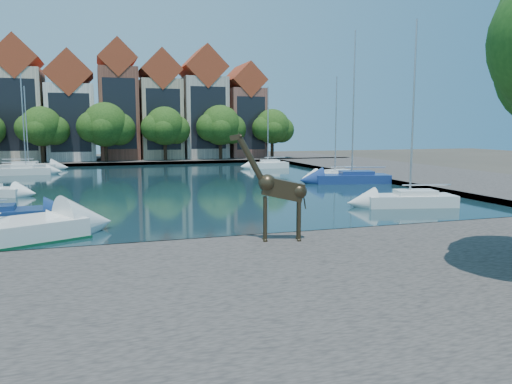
# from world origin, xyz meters

# --- Properties ---
(ground) EXTENTS (160.00, 160.00, 0.00)m
(ground) POSITION_xyz_m (0.00, 0.00, 0.00)
(ground) COLOR #38332B
(ground) RESTS_ON ground
(water_basin) EXTENTS (38.00, 50.00, 0.08)m
(water_basin) POSITION_xyz_m (0.00, 24.00, 0.04)
(water_basin) COLOR black
(water_basin) RESTS_ON ground
(near_quay) EXTENTS (50.00, 14.00, 0.50)m
(near_quay) POSITION_xyz_m (0.00, -7.00, 0.25)
(near_quay) COLOR #504945
(near_quay) RESTS_ON ground
(far_quay) EXTENTS (60.00, 16.00, 0.50)m
(far_quay) POSITION_xyz_m (0.00, 56.00, 0.25)
(far_quay) COLOR #504945
(far_quay) RESTS_ON ground
(right_quay) EXTENTS (14.00, 52.00, 0.50)m
(right_quay) POSITION_xyz_m (25.00, 24.00, 0.25)
(right_quay) COLOR #504945
(right_quay) RESTS_ON ground
(townhouse_west_mid) EXTENTS (5.94, 9.18, 16.79)m
(townhouse_west_mid) POSITION_xyz_m (-17.00, 55.99, 8.23)
(townhouse_west_mid) COLOR beige
(townhouse_west_mid) RESTS_ON far_quay
(townhouse_west_inner) EXTENTS (6.43, 9.18, 15.15)m
(townhouse_west_inner) POSITION_xyz_m (-10.50, 55.99, 7.35)
(townhouse_west_inner) COLOR silver
(townhouse_west_inner) RESTS_ON far_quay
(townhouse_center) EXTENTS (5.44, 9.18, 16.93)m
(townhouse_center) POSITION_xyz_m (-4.00, 55.99, 8.36)
(townhouse_center) COLOR brown
(townhouse_center) RESTS_ON far_quay
(townhouse_east_inner) EXTENTS (5.94, 9.18, 15.79)m
(townhouse_east_inner) POSITION_xyz_m (2.00, 55.99, 7.73)
(townhouse_east_inner) COLOR tan
(townhouse_east_inner) RESTS_ON far_quay
(townhouse_east_mid) EXTENTS (6.43, 9.18, 16.65)m
(townhouse_east_mid) POSITION_xyz_m (8.50, 55.99, 8.10)
(townhouse_east_mid) COLOR #BCB0A0
(townhouse_east_mid) RESTS_ON far_quay
(townhouse_east_end) EXTENTS (5.44, 9.18, 14.43)m
(townhouse_east_end) POSITION_xyz_m (15.00, 55.99, 7.11)
(townhouse_east_end) COLOR brown
(townhouse_east_end) RESTS_ON far_quay
(far_tree_west) EXTENTS (6.76, 5.20, 7.36)m
(far_tree_west) POSITION_xyz_m (-13.91, 50.49, 5.08)
(far_tree_west) COLOR #332114
(far_tree_west) RESTS_ON far_quay
(far_tree_mid_west) EXTENTS (7.80, 6.00, 8.00)m
(far_tree_mid_west) POSITION_xyz_m (-5.89, 50.49, 5.29)
(far_tree_mid_west) COLOR #332114
(far_tree_mid_west) RESTS_ON far_quay
(far_tree_mid_east) EXTENTS (7.02, 5.40, 7.52)m
(far_tree_mid_east) POSITION_xyz_m (2.10, 50.49, 5.13)
(far_tree_mid_east) COLOR #332114
(far_tree_mid_east) RESTS_ON far_quay
(far_tree_east) EXTENTS (7.54, 5.80, 7.84)m
(far_tree_east) POSITION_xyz_m (10.11, 50.49, 5.24)
(far_tree_east) COLOR #332114
(far_tree_east) RESTS_ON far_quay
(far_tree_far_east) EXTENTS (6.76, 5.20, 7.36)m
(far_tree_far_east) POSITION_xyz_m (18.09, 50.49, 5.08)
(far_tree_far_east) COLOR #332114
(far_tree_far_east) RESTS_ON far_quay
(giraffe_statue) EXTENTS (3.06, 1.07, 4.42)m
(giraffe_statue) POSITION_xyz_m (-0.18, -1.44, 2.67)
(giraffe_statue) COLOR #332819
(giraffe_statue) RESTS_ON near_quay
(sailboat_left_d) EXTENTS (5.03, 1.78, 10.65)m
(sailboat_left_d) POSITION_xyz_m (-14.54, 37.88, 0.69)
(sailboat_left_d) COLOR silver
(sailboat_left_d) RESTS_ON water_basin
(sailboat_left_e) EXTENTS (6.38, 2.73, 9.83)m
(sailboat_left_e) POSITION_xyz_m (-15.00, 44.00, 0.63)
(sailboat_left_e) COLOR silver
(sailboat_left_e) RESTS_ON water_basin
(sailboat_right_a) EXTENTS (6.06, 3.24, 11.74)m
(sailboat_right_a) POSITION_xyz_m (12.00, 6.87, 0.68)
(sailboat_right_a) COLOR silver
(sailboat_right_a) RESTS_ON water_basin
(sailboat_right_b) EXTENTS (7.09, 3.79, 13.61)m
(sailboat_right_b) POSITION_xyz_m (15.00, 20.15, 0.71)
(sailboat_right_b) COLOR navy
(sailboat_right_b) RESTS_ON water_basin
(sailboat_right_c) EXTENTS (5.39, 2.43, 9.90)m
(sailboat_right_c) POSITION_xyz_m (15.00, 23.57, 0.60)
(sailboat_right_c) COLOR white
(sailboat_right_c) RESTS_ON water_basin
(sailboat_right_d) EXTENTS (5.01, 1.80, 10.00)m
(sailboat_right_d) POSITION_xyz_m (13.07, 38.20, 0.66)
(sailboat_right_d) COLOR white
(sailboat_right_d) RESTS_ON water_basin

